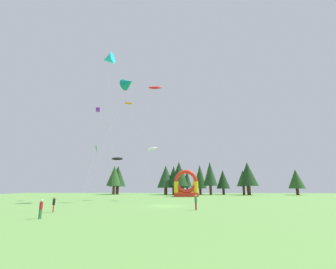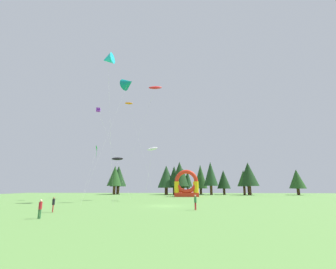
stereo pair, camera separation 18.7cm
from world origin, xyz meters
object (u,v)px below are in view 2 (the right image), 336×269
Objects in this scene: kite_red_parafoil at (155,88)px; person_left_edge at (195,201)px; kite_purple_box at (98,110)px; kite_orange_parafoil at (129,104)px; kite_white_parafoil at (152,149)px; kite_green_diamond at (97,148)px; kite_teal_delta at (128,83)px; person_far_side at (40,207)px; kite_cyan_delta at (108,59)px; kite_black_parafoil at (117,159)px; person_near_camera at (53,203)px; inflatable_yellow_castle at (186,187)px.

person_left_edge is at bearing -66.28° from kite_red_parafoil.
kite_orange_parafoil reaches higher than kite_purple_box.
kite_white_parafoil is at bearing 104.75° from kite_red_parafoil.
kite_green_diamond is 0.49× the size of kite_orange_parafoil.
kite_white_parafoil is 0.43× the size of kite_orange_parafoil.
kite_teal_delta is 14.81× the size of person_far_side.
kite_black_parafoil is (-2.57, 16.94, -12.54)m from kite_cyan_delta.
kite_green_diamond reaches higher than person_near_camera.
kite_red_parafoil is (5.54, 13.01, 1.25)m from kite_cyan_delta.
kite_red_parafoil is at bearing 57.55° from person_left_edge.
kite_white_parafoil is 21.29m from person_left_edge.
kite_orange_parafoil is at bearing 61.43° from person_left_edge.
person_far_side is at bearing -107.76° from kite_red_parafoil.
kite_teal_delta reaches higher than kite_red_parafoil.
kite_cyan_delta is at bearing -113.06° from kite_red_parafoil.
kite_purple_box is 11.63m from kite_orange_parafoil.
person_far_side is 0.93× the size of person_left_edge.
kite_cyan_delta is at bearing 115.34° from person_left_edge.
kite_cyan_delta is at bearing -83.69° from kite_orange_parafoil.
kite_purple_box is 0.86× the size of kite_red_parafoil.
kite_teal_delta is at bearing -38.56° from kite_purple_box.
kite_black_parafoil is 22.96m from person_near_camera.
person_left_edge is (6.51, -14.81, -20.97)m from kite_red_parafoil.
person_left_edge is at bearing -8.49° from kite_cyan_delta.
kite_teal_delta is 26.86m from person_near_camera.
kite_teal_delta is at bearing -131.61° from kite_white_parafoil.
kite_white_parafoil is (12.20, -1.38, -8.92)m from kite_purple_box.
kite_cyan_delta reaches higher than kite_green_diamond.
kite_cyan_delta is 0.92× the size of kite_teal_delta.
kite_white_parafoil is 24.14m from person_near_camera.
kite_purple_box is (-4.89, 0.48, 10.79)m from kite_black_parafoil.
person_far_side is at bearing -12.10° from person_near_camera.
kite_black_parafoil is at bearing 117.21° from kite_teal_delta.
person_far_side is (7.16, -31.82, -10.33)m from kite_green_diamond.
person_far_side is (-2.14, -20.84, -21.26)m from kite_teal_delta.
person_near_camera is (5.64, -26.96, -10.34)m from kite_green_diamond.
inflatable_yellow_castle is (14.90, 5.47, -21.51)m from kite_orange_parafoil.
kite_purple_box is 12.45× the size of person_near_camera.
kite_white_parafoil is at bearing -7.06° from kite_black_parafoil.
kite_orange_parafoil reaches higher than person_left_edge.
kite_cyan_delta is 25.65m from kite_green_diamond.
kite_cyan_delta is at bearing 116.56° from person_near_camera.
kite_teal_delta is 13.79m from kite_white_parafoil.
person_left_edge is (12.05, -1.80, -19.72)m from kite_cyan_delta.
kite_orange_parafoil reaches higher than kite_white_parafoil.
kite_orange_parafoil is at bearing -159.83° from inflatable_yellow_castle.
person_left_edge is (11.64, -12.95, -21.19)m from kite_teal_delta.
kite_green_diamond is 7.61× the size of person_near_camera.
person_far_side is (5.72, -27.11, -18.04)m from kite_purple_box.
person_near_camera is (-8.00, -20.87, -9.14)m from kite_white_parafoil.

